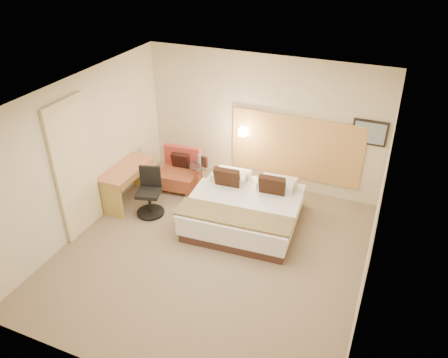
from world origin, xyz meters
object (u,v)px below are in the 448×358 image
at_px(bed, 245,209).
at_px(lounge_chair, 179,173).
at_px(desk, 127,175).
at_px(desk_chair, 150,195).
at_px(side_table, 202,175).

relative_size(bed, lounge_chair, 2.44).
bearing_deg(bed, lounge_chair, 158.17).
relative_size(desk, desk_chair, 1.32).
xyz_separation_m(side_table, desk_chair, (-0.53, -1.14, 0.06)).
bearing_deg(desk_chair, bed, 12.11).
xyz_separation_m(lounge_chair, desk, (-0.64, -0.88, 0.27)).
height_order(side_table, desk, desk).
bearing_deg(lounge_chair, bed, -21.83).
relative_size(lounge_chair, side_table, 1.37).
relative_size(bed, side_table, 3.34).
xyz_separation_m(lounge_chair, desk_chair, (-0.07, -1.05, 0.05)).
bearing_deg(side_table, bed, -32.35).
xyz_separation_m(side_table, desk, (-1.10, -0.97, 0.28)).
distance_m(lounge_chair, desk, 1.12).
xyz_separation_m(bed, desk_chair, (-1.74, -0.37, 0.07)).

